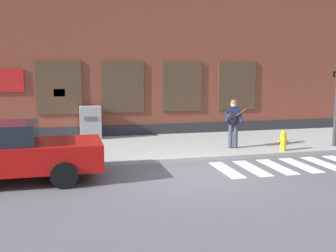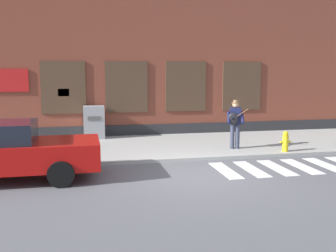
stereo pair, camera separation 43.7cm
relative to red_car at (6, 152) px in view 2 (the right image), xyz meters
name	(u,v)px [view 2 (the right image)]	position (x,y,z in m)	size (l,w,h in m)	color
ground_plane	(198,175)	(4.97, -0.49, -0.77)	(160.00, 160.00, 0.00)	#56565B
sidewalk	(168,146)	(4.97, 3.53, -0.72)	(28.00, 4.79, 0.11)	#9E9E99
building_backdrop	(149,44)	(4.97, 7.92, 3.26)	(28.00, 4.06, 8.08)	brown
crosswalk	(302,166)	(8.27, -0.16, -0.76)	(5.20, 1.90, 0.01)	silver
red_car	(6,152)	(0.00, 0.00, 0.00)	(4.62, 2.02, 1.53)	#B20F0C
busker	(235,121)	(7.10, 2.28, 0.31)	(0.72, 0.66, 1.71)	#33384C
utility_box	(94,122)	(2.32, 5.48, -0.01)	(0.83, 0.69, 1.31)	gray
fire_hydrant	(285,141)	(8.62, 1.49, -0.32)	(0.38, 0.20, 0.70)	gold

